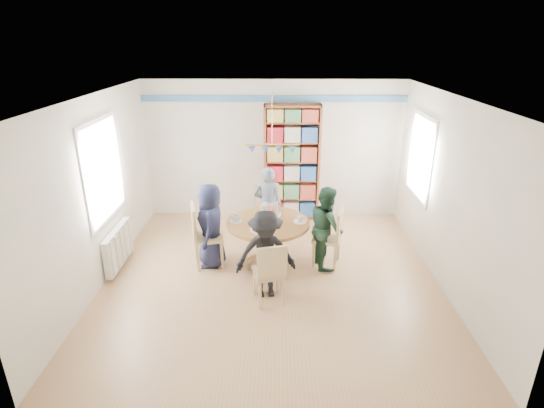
{
  "coord_description": "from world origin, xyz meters",
  "views": [
    {
      "loc": [
        0.09,
        -5.61,
        3.44
      ],
      "look_at": [
        0.0,
        0.4,
        1.05
      ],
      "focal_mm": 28.0,
      "sensor_mm": 36.0,
      "label": 1
    }
  ],
  "objects_px": {
    "radiator": "(119,247)",
    "chair_far": "(268,209)",
    "chair_right": "(332,235)",
    "chair_near": "(270,271)",
    "chair_left": "(202,233)",
    "dining_table": "(268,233)",
    "person_near": "(266,255)",
    "person_far": "(268,205)",
    "bookshelf": "(292,164)",
    "person_right": "(326,227)",
    "person_left": "(211,225)"
  },
  "relations": [
    {
      "from": "person_right",
      "to": "bookshelf",
      "type": "xyz_separation_m",
      "value": [
        -0.49,
        1.92,
        0.45
      ]
    },
    {
      "from": "chair_left",
      "to": "dining_table",
      "type": "bearing_deg",
      "value": 1.84
    },
    {
      "from": "dining_table",
      "to": "person_left",
      "type": "relative_size",
      "value": 0.96
    },
    {
      "from": "radiator",
      "to": "person_far",
      "type": "xyz_separation_m",
      "value": [
        2.33,
        0.98,
        0.34
      ]
    },
    {
      "from": "radiator",
      "to": "chair_right",
      "type": "bearing_deg",
      "value": 2.08
    },
    {
      "from": "person_near",
      "to": "chair_right",
      "type": "bearing_deg",
      "value": 31.93
    },
    {
      "from": "person_right",
      "to": "person_far",
      "type": "bearing_deg",
      "value": 37.88
    },
    {
      "from": "chair_right",
      "to": "chair_near",
      "type": "bearing_deg",
      "value": -131.4
    },
    {
      "from": "chair_far",
      "to": "chair_near",
      "type": "xyz_separation_m",
      "value": [
        0.08,
        -2.1,
        -0.03
      ]
    },
    {
      "from": "person_left",
      "to": "person_far",
      "type": "distance_m",
      "value": 1.23
    },
    {
      "from": "person_far",
      "to": "chair_right",
      "type": "bearing_deg",
      "value": 136.35
    },
    {
      "from": "person_far",
      "to": "person_near",
      "type": "distance_m",
      "value": 1.75
    },
    {
      "from": "person_far",
      "to": "dining_table",
      "type": "bearing_deg",
      "value": 87.79
    },
    {
      "from": "dining_table",
      "to": "person_far",
      "type": "xyz_separation_m",
      "value": [
        -0.03,
        0.87,
        0.13
      ]
    },
    {
      "from": "dining_table",
      "to": "chair_near",
      "type": "xyz_separation_m",
      "value": [
        0.05,
        -1.07,
        -0.05
      ]
    },
    {
      "from": "chair_right",
      "to": "chair_far",
      "type": "height_order",
      "value": "chair_far"
    },
    {
      "from": "radiator",
      "to": "chair_left",
      "type": "height_order",
      "value": "chair_left"
    },
    {
      "from": "bookshelf",
      "to": "person_far",
      "type": "bearing_deg",
      "value": -112.92
    },
    {
      "from": "chair_near",
      "to": "chair_left",
      "type": "bearing_deg",
      "value": 136.25
    },
    {
      "from": "radiator",
      "to": "chair_right",
      "type": "distance_m",
      "value": 3.37
    },
    {
      "from": "radiator",
      "to": "person_far",
      "type": "relative_size",
      "value": 0.73
    },
    {
      "from": "chair_left",
      "to": "person_far",
      "type": "distance_m",
      "value": 1.36
    },
    {
      "from": "dining_table",
      "to": "chair_near",
      "type": "relative_size",
      "value": 1.42
    },
    {
      "from": "chair_right",
      "to": "person_near",
      "type": "relative_size",
      "value": 0.74
    },
    {
      "from": "chair_far",
      "to": "person_near",
      "type": "distance_m",
      "value": 1.91
    },
    {
      "from": "chair_far",
      "to": "person_near",
      "type": "height_order",
      "value": "person_near"
    },
    {
      "from": "radiator",
      "to": "chair_near",
      "type": "bearing_deg",
      "value": -21.81
    },
    {
      "from": "person_near",
      "to": "dining_table",
      "type": "bearing_deg",
      "value": 80.08
    },
    {
      "from": "chair_right",
      "to": "person_left",
      "type": "bearing_deg",
      "value": -179.63
    },
    {
      "from": "chair_right",
      "to": "chair_near",
      "type": "relative_size",
      "value": 1.04
    },
    {
      "from": "chair_near",
      "to": "person_far",
      "type": "xyz_separation_m",
      "value": [
        -0.08,
        1.94,
        0.18
      ]
    },
    {
      "from": "person_right",
      "to": "bookshelf",
      "type": "relative_size",
      "value": 0.58
    },
    {
      "from": "bookshelf",
      "to": "person_right",
      "type": "bearing_deg",
      "value": -75.56
    },
    {
      "from": "radiator",
      "to": "chair_far",
      "type": "height_order",
      "value": "chair_far"
    },
    {
      "from": "person_left",
      "to": "person_near",
      "type": "xyz_separation_m",
      "value": [
        0.89,
        -0.88,
        -0.04
      ]
    },
    {
      "from": "radiator",
      "to": "person_right",
      "type": "distance_m",
      "value": 3.29
    },
    {
      "from": "chair_far",
      "to": "chair_right",
      "type": "bearing_deg",
      "value": -44.36
    },
    {
      "from": "radiator",
      "to": "dining_table",
      "type": "xyz_separation_m",
      "value": [
        2.35,
        0.11,
        0.21
      ]
    },
    {
      "from": "person_right",
      "to": "person_far",
      "type": "relative_size",
      "value": 0.96
    },
    {
      "from": "radiator",
      "to": "chair_far",
      "type": "bearing_deg",
      "value": 26.09
    },
    {
      "from": "person_left",
      "to": "chair_right",
      "type": "bearing_deg",
      "value": 86.46
    },
    {
      "from": "dining_table",
      "to": "bookshelf",
      "type": "xyz_separation_m",
      "value": [
        0.42,
        1.93,
        0.56
      ]
    },
    {
      "from": "person_right",
      "to": "person_near",
      "type": "bearing_deg",
      "value": 123.95
    },
    {
      "from": "dining_table",
      "to": "person_near",
      "type": "height_order",
      "value": "person_near"
    },
    {
      "from": "person_left",
      "to": "dining_table",
      "type": "bearing_deg",
      "value": 86.08
    },
    {
      "from": "chair_near",
      "to": "person_right",
      "type": "distance_m",
      "value": 1.39
    },
    {
      "from": "chair_right",
      "to": "chair_far",
      "type": "distance_m",
      "value": 1.45
    },
    {
      "from": "radiator",
      "to": "person_left",
      "type": "distance_m",
      "value": 1.5
    },
    {
      "from": "chair_left",
      "to": "person_far",
      "type": "height_order",
      "value": "person_far"
    },
    {
      "from": "chair_right",
      "to": "bookshelf",
      "type": "distance_m",
      "value": 2.09
    }
  ]
}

